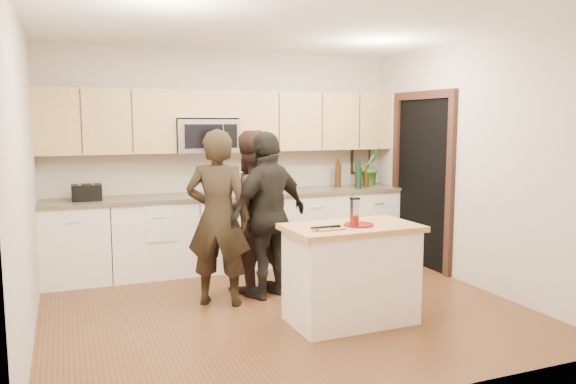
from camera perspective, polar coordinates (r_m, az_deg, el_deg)
name	(u,v)px	position (r m, az deg, el deg)	size (l,w,h in m)	color
floor	(283,307)	(5.66, -0.51, -11.64)	(4.50, 4.50, 0.00)	brown
room_shell	(283,132)	(5.36, -0.53, 6.14)	(4.52, 4.02, 2.71)	#BEB1A2
back_cabinetry	(234,230)	(7.09, -5.48, -3.86)	(4.50, 0.66, 0.94)	white
upper_cabinetry	(232,120)	(7.11, -5.69, 7.29)	(4.50, 0.33, 0.75)	#D6B46E
microwave	(206,136)	(6.99, -8.30, 5.67)	(0.76, 0.41, 0.40)	silver
doorway	(422,175)	(7.25, 13.46, 1.70)	(0.06, 1.25, 2.20)	black
framed_picture	(360,160)	(8.01, 7.37, 3.22)	(0.30, 0.03, 0.38)	black
dish_towel	(159,211)	(6.65, -12.94, -1.87)	(0.34, 0.60, 0.48)	white
island	(351,273)	(5.20, 6.41, -8.19)	(1.21, 0.72, 0.90)	white
red_plate	(359,225)	(5.08, 7.21, -3.32)	(0.27, 0.27, 0.02)	maroon
box_grater	(355,209)	(5.17, 6.79, -1.75)	(0.08, 0.07, 0.22)	silver
drink_glass	(354,221)	(4.98, 6.75, -2.98)	(0.08, 0.08, 0.11)	#65130B
cutting_board	(328,228)	(4.89, 4.11, -3.68)	(0.25, 0.20, 0.02)	tan
tongs	(326,227)	(4.85, 3.88, -3.57)	(0.27, 0.03, 0.02)	black
knife	(321,229)	(4.80, 3.34, -3.74)	(0.19, 0.02, 0.01)	silver
toaster	(87,192)	(6.72, -19.78, -0.04)	(0.32, 0.23, 0.19)	black
bottle_cluster	(357,174)	(7.69, 7.02, 1.84)	(0.62, 0.41, 0.39)	#38230A
orchid	(371,166)	(7.80, 8.44, 2.61)	(0.30, 0.24, 0.55)	#33762F
woman_left	(218,218)	(5.60, -7.12, -2.63)	(0.64, 0.42, 1.76)	black
woman_center	(249,212)	(6.03, -3.95, -2.00)	(0.84, 0.66, 1.73)	#2F1D17
woman_right	(269,215)	(5.82, -1.97, -2.35)	(1.01, 0.42, 1.73)	black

